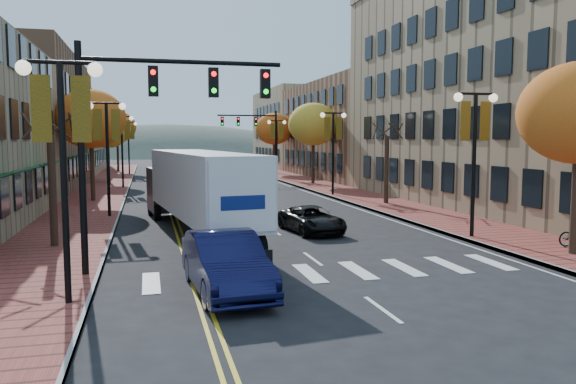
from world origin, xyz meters
TOP-DOWN VIEW (x-y plane):
  - ground at (0.00, 0.00)m, footprint 200.00×200.00m
  - sidewalk_left at (-9.00, 32.50)m, footprint 4.00×85.00m
  - sidewalk_right at (9.00, 32.50)m, footprint 4.00×85.00m
  - building_left_mid at (-17.00, 36.00)m, footprint 12.00×24.00m
  - building_left_far at (-17.00, 61.00)m, footprint 12.00×26.00m
  - building_right_near at (18.50, 16.00)m, footprint 15.00×28.00m
  - building_right_mid at (18.50, 42.00)m, footprint 15.00×24.00m
  - building_right_far at (18.50, 64.00)m, footprint 15.00×20.00m
  - tree_left_a at (-9.00, 8.00)m, footprint 0.28×0.28m
  - tree_left_b at (-9.00, 24.00)m, footprint 4.48×4.48m
  - tree_left_c at (-9.00, 40.00)m, footprint 4.16×4.16m
  - tree_left_d at (-9.00, 58.00)m, footprint 4.61×4.61m
  - tree_right_b at (9.00, 18.00)m, footprint 0.28×0.28m
  - tree_right_c at (9.00, 34.00)m, footprint 4.48×4.48m
  - tree_right_d at (9.00, 50.00)m, footprint 4.35×4.35m
  - lamp_left_a at (-7.50, 0.00)m, footprint 1.96×0.36m
  - lamp_left_b at (-7.50, 16.00)m, footprint 1.96×0.36m
  - lamp_left_c at (-7.50, 34.00)m, footprint 1.96×0.36m
  - lamp_left_d at (-7.50, 52.00)m, footprint 1.96×0.36m
  - lamp_right_a at (7.50, 6.00)m, footprint 1.96×0.36m
  - lamp_right_b at (7.50, 24.00)m, footprint 1.96×0.36m
  - lamp_right_c at (7.50, 42.00)m, footprint 1.96×0.36m
  - traffic_mast_near at (-5.48, 3.00)m, footprint 6.10×0.35m
  - traffic_mast_far at (5.48, 42.00)m, footprint 6.10×0.34m
  - semi_truck at (-3.53, 9.92)m, footprint 4.12×14.72m
  - navy_sedan at (-3.52, 0.48)m, footprint 2.12×5.10m
  - black_suv at (1.54, 9.33)m, footprint 2.44×4.41m
  - car_far_white at (-3.18, 51.65)m, footprint 2.04×4.50m
  - car_far_silver at (1.19, 58.44)m, footprint 2.06×4.70m
  - car_far_oncoming at (1.52, 69.73)m, footprint 1.74×4.84m

SIDE VIEW (x-z plane):
  - ground at x=0.00m, z-range 0.00..0.00m
  - sidewalk_left at x=-9.00m, z-range 0.00..0.15m
  - sidewalk_right at x=9.00m, z-range 0.00..0.15m
  - black_suv at x=1.54m, z-range 0.00..1.17m
  - car_far_silver at x=1.19m, z-range 0.00..1.35m
  - car_far_white at x=-3.18m, z-range 0.00..1.50m
  - car_far_oncoming at x=1.52m, z-range 0.00..1.59m
  - navy_sedan at x=-3.52m, z-range 0.00..1.64m
  - semi_truck at x=-3.53m, z-range 0.31..3.94m
  - tree_left_a at x=-9.00m, z-range 0.15..4.35m
  - tree_right_b at x=9.00m, z-range 0.15..4.35m
  - lamp_left_a at x=-7.50m, z-range 1.27..7.32m
  - lamp_left_b at x=-7.50m, z-range 1.27..7.32m
  - lamp_left_c at x=-7.50m, z-range 1.27..7.32m
  - lamp_left_d at x=-7.50m, z-range 1.27..7.32m
  - lamp_right_a at x=7.50m, z-range 1.27..7.32m
  - lamp_right_b at x=7.50m, z-range 1.27..7.32m
  - lamp_right_c at x=7.50m, z-range 1.27..7.32m
  - building_left_far at x=-17.00m, z-range 0.00..9.50m
  - traffic_mast_near at x=-5.48m, z-range 1.42..8.42m
  - traffic_mast_far at x=5.48m, z-range 1.42..8.42m
  - building_right_mid at x=18.50m, z-range 0.00..10.00m
  - tree_left_c at x=-9.00m, z-range 1.71..8.40m
  - tree_right_d at x=9.00m, z-range 1.79..8.79m
  - tree_left_b at x=-9.00m, z-range 1.84..9.05m
  - tree_right_c at x=9.00m, z-range 1.84..9.05m
  - building_left_mid at x=-17.00m, z-range 0.00..11.00m
  - building_right_far at x=18.50m, z-range 0.00..11.00m
  - tree_left_d at x=-9.00m, z-range 1.89..9.31m
  - building_right_near at x=18.50m, z-range 0.00..15.00m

